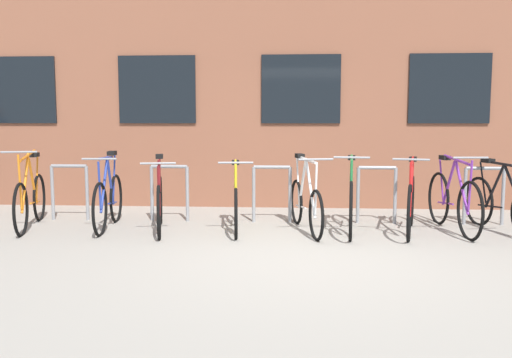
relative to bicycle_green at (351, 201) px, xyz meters
The scene contains 12 objects.
ground_plane 1.53m from the bicycle_green, 115.91° to the right, with size 42.00×42.00×0.00m, color #9E998E.
storefront_building 5.67m from the bicycle_green, 96.99° to the left, with size 28.00×6.77×4.97m.
bike_rack 1.22m from the bicycle_green, 151.71° to the left, with size 6.58×0.05×0.83m.
bicycle_green is the anchor object (origin of this frame).
bicycle_yellow 1.54m from the bicycle_green, behind, with size 0.44×1.65×0.98m.
bicycle_blue 3.30m from the bicycle_green, behind, with size 0.44×1.66×1.06m.
bicycle_purple 1.37m from the bicycle_green, ahead, with size 0.44×1.82×1.05m.
bicycle_black 1.98m from the bicycle_green, ahead, with size 0.54×1.77×0.97m.
bicycle_orange 4.38m from the bicycle_green, behind, with size 0.56×1.75×1.11m.
bicycle_white 0.60m from the bicycle_green, behind, with size 0.53×1.71×1.03m.
bicycle_maroon 2.56m from the bicycle_green, behind, with size 0.53×1.70×1.02m.
bicycle_red 0.78m from the bicycle_green, ahead, with size 0.57×1.73×1.03m.
Camera 1 is at (-0.16, -5.86, 1.49)m, focal length 37.98 mm.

